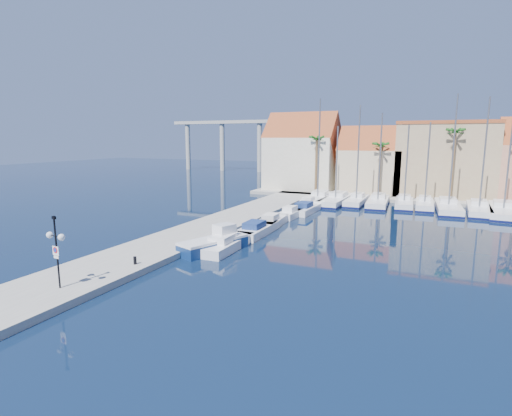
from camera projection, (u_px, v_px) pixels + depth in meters
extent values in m
plane|color=black|center=(222.00, 286.00, 25.79)|extent=(260.00, 260.00, 0.00)
cube|color=gray|center=(210.00, 228.00, 41.53)|extent=(6.00, 77.00, 0.50)
cube|color=gray|center=(421.00, 196.00, 64.63)|extent=(54.00, 16.00, 0.50)
cylinder|color=black|center=(57.00, 252.00, 23.78)|extent=(0.11, 0.11, 4.45)
cylinder|color=black|center=(53.00, 236.00, 23.74)|extent=(0.56, 0.11, 0.06)
cylinder|color=black|center=(58.00, 237.00, 23.47)|extent=(0.56, 0.11, 0.06)
sphere|color=white|center=(50.00, 235.00, 23.88)|extent=(0.40, 0.40, 0.40)
sphere|color=white|center=(61.00, 237.00, 23.33)|extent=(0.40, 0.40, 0.40)
cube|color=black|center=(54.00, 218.00, 23.41)|extent=(0.26, 0.16, 0.18)
cube|color=white|center=(56.00, 251.00, 23.70)|extent=(0.56, 0.08, 0.56)
cylinder|color=red|center=(55.00, 250.00, 23.67)|extent=(0.38, 0.05, 0.38)
cylinder|color=#1933A5|center=(55.00, 250.00, 23.66)|extent=(0.27, 0.04, 0.27)
cube|color=white|center=(56.00, 257.00, 23.77)|extent=(0.45, 0.07, 0.16)
cylinder|color=black|center=(135.00, 260.00, 28.64)|extent=(0.23, 0.23, 0.57)
cube|color=navy|center=(213.00, 246.00, 33.65)|extent=(4.05, 6.52, 0.93)
cube|color=white|center=(213.00, 240.00, 33.55)|extent=(4.05, 6.52, 0.21)
cube|color=white|center=(224.00, 231.00, 34.32)|extent=(1.82, 2.01, 1.13)
cube|color=white|center=(227.00, 244.00, 34.44)|extent=(2.47, 7.13, 0.80)
cube|color=white|center=(223.00, 238.00, 33.68)|extent=(1.66, 2.52, 0.60)
cube|color=white|center=(257.00, 230.00, 39.81)|extent=(2.42, 7.09, 0.80)
cube|color=navy|center=(254.00, 225.00, 39.05)|extent=(1.64, 2.50, 0.60)
cube|color=white|center=(272.00, 222.00, 43.61)|extent=(2.33, 6.16, 0.80)
cube|color=white|center=(271.00, 217.00, 42.93)|extent=(1.49, 2.20, 0.60)
cube|color=white|center=(292.00, 214.00, 48.48)|extent=(1.97, 5.59, 0.80)
cube|color=white|center=(290.00, 209.00, 47.87)|extent=(1.31, 1.98, 0.60)
cube|color=white|center=(306.00, 209.00, 51.62)|extent=(2.55, 7.50, 0.80)
cube|color=navy|center=(304.00, 205.00, 50.84)|extent=(1.73, 2.64, 0.60)
cube|color=white|center=(309.00, 203.00, 56.00)|extent=(1.91, 5.77, 0.80)
cube|color=white|center=(308.00, 199.00, 55.36)|extent=(1.31, 2.03, 0.60)
cube|color=white|center=(318.00, 199.00, 59.55)|extent=(3.36, 11.04, 1.00)
cube|color=#0D1345|center=(318.00, 201.00, 59.61)|extent=(3.42, 11.10, 0.28)
cube|color=white|center=(320.00, 193.00, 60.41)|extent=(2.14, 3.37, 0.60)
cylinder|color=slate|center=(319.00, 148.00, 57.76)|extent=(0.20, 0.20, 13.99)
cube|color=white|center=(337.00, 200.00, 58.29)|extent=(3.31, 11.29, 1.00)
cube|color=#0D1345|center=(336.00, 202.00, 58.35)|extent=(3.37, 11.35, 0.28)
cube|color=white|center=(339.00, 194.00, 59.14)|extent=(2.16, 3.43, 0.60)
cylinder|color=slate|center=(337.00, 162.00, 56.84)|extent=(0.20, 0.20, 10.11)
cube|color=white|center=(357.00, 201.00, 57.42)|extent=(2.28, 8.77, 1.00)
cube|color=#0D1345|center=(357.00, 203.00, 57.48)|extent=(2.34, 8.83, 0.28)
cube|color=white|center=(358.00, 195.00, 58.07)|extent=(1.60, 2.63, 0.60)
cylinder|color=slate|center=(358.00, 153.00, 55.83)|extent=(0.20, 0.20, 12.92)
cube|color=white|center=(378.00, 202.00, 56.44)|extent=(3.20, 10.12, 1.00)
cube|color=#0D1345|center=(378.00, 204.00, 56.50)|extent=(3.26, 10.18, 0.28)
cube|color=white|center=(379.00, 196.00, 57.22)|extent=(2.00, 3.10, 0.60)
cylinder|color=slate|center=(380.00, 157.00, 54.88)|extent=(0.20, 0.20, 11.83)
cube|color=white|center=(404.00, 203.00, 55.35)|extent=(2.81, 8.74, 1.00)
cube|color=#0D1345|center=(404.00, 206.00, 55.41)|extent=(2.87, 8.81, 0.28)
cube|color=white|center=(405.00, 197.00, 56.01)|extent=(1.74, 2.68, 0.60)
cylinder|color=slate|center=(407.00, 163.00, 53.99)|extent=(0.20, 0.20, 10.20)
cube|color=white|center=(425.00, 205.00, 54.27)|extent=(2.52, 8.50, 1.00)
cube|color=#0D1345|center=(424.00, 207.00, 54.33)|extent=(2.58, 8.57, 0.28)
cube|color=white|center=(425.00, 198.00, 54.90)|extent=(1.63, 2.59, 0.60)
cylinder|color=slate|center=(428.00, 162.00, 52.89)|extent=(0.20, 0.20, 10.52)
cube|color=white|center=(448.00, 207.00, 52.35)|extent=(3.50, 11.16, 1.00)
cube|color=#0D1345|center=(448.00, 210.00, 52.40)|extent=(3.56, 11.22, 0.28)
cube|color=white|center=(448.00, 200.00, 53.22)|extent=(2.19, 3.41, 0.60)
cylinder|color=slate|center=(453.00, 150.00, 50.56)|extent=(0.20, 0.20, 13.89)
cube|color=white|center=(479.00, 210.00, 50.62)|extent=(2.87, 10.14, 1.00)
cube|color=#0D1345|center=(479.00, 212.00, 50.68)|extent=(2.93, 10.20, 0.28)
cube|color=white|center=(479.00, 202.00, 51.37)|extent=(1.91, 3.07, 0.60)
cylinder|color=slate|center=(485.00, 153.00, 48.93)|extent=(0.20, 0.20, 13.39)
cube|color=white|center=(503.00, 211.00, 49.59)|extent=(3.92, 11.92, 1.00)
cube|color=#0D1345|center=(503.00, 214.00, 49.64)|extent=(3.98, 11.99, 0.28)
cube|color=white|center=(503.00, 203.00, 50.46)|extent=(2.39, 3.67, 0.60)
cylinder|color=slate|center=(510.00, 154.00, 47.86)|extent=(0.20, 0.20, 13.12)
cube|color=beige|center=(302.00, 163.00, 71.12)|extent=(12.00, 9.00, 9.00)
cube|color=brown|center=(303.00, 138.00, 70.34)|extent=(12.30, 9.00, 9.00)
cube|color=#C8B08D|center=(371.00, 171.00, 66.37)|extent=(10.00, 8.00, 7.00)
cube|color=brown|center=(372.00, 150.00, 65.77)|extent=(10.30, 8.00, 8.00)
cube|color=tan|center=(445.00, 160.00, 62.41)|extent=(14.00, 10.00, 11.00)
cube|color=brown|center=(448.00, 123.00, 61.41)|extent=(14.20, 10.20, 0.50)
cylinder|color=brown|center=(316.00, 166.00, 65.00)|extent=(0.36, 0.36, 9.00)
sphere|color=#1A5518|center=(317.00, 139.00, 64.25)|extent=(2.60, 2.60, 2.60)
cylinder|color=brown|center=(379.00, 171.00, 60.99)|extent=(0.36, 0.36, 8.00)
sphere|color=#1A5518|center=(381.00, 145.00, 60.32)|extent=(2.60, 2.60, 2.60)
cylinder|color=brown|center=(453.00, 166.00, 56.71)|extent=(0.36, 0.36, 10.00)
sphere|color=#1A5518|center=(456.00, 132.00, 55.87)|extent=(2.60, 2.60, 2.60)
cube|color=#9E9E99|center=(247.00, 122.00, 112.39)|extent=(48.00, 2.20, 0.90)
cylinder|color=#9E9E99|center=(188.00, 146.00, 121.81)|extent=(1.40, 1.40, 14.00)
cylinder|color=#9E9E99|center=(222.00, 147.00, 116.88)|extent=(1.40, 1.40, 14.00)
cylinder|color=#9E9E99|center=(260.00, 147.00, 111.96)|extent=(1.40, 1.40, 14.00)
cylinder|color=#9E9E99|center=(300.00, 147.00, 107.04)|extent=(1.40, 1.40, 14.00)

